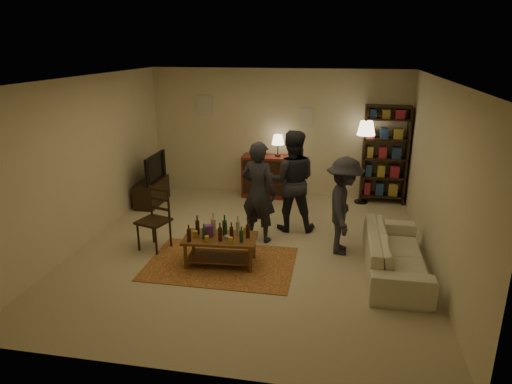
% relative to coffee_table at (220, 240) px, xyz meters
% --- Properties ---
extents(floor, '(6.00, 6.00, 0.00)m').
position_rel_coffee_table_xyz_m(floor, '(0.36, 0.60, -0.39)').
color(floor, '#C6B793').
rests_on(floor, ground).
extents(room_shell, '(6.00, 6.00, 6.00)m').
position_rel_coffee_table_xyz_m(room_shell, '(-0.29, 3.58, 1.42)').
color(room_shell, beige).
rests_on(room_shell, ground).
extents(rug, '(2.20, 1.50, 0.01)m').
position_rel_coffee_table_xyz_m(rug, '(0.01, -0.00, -0.39)').
color(rug, maroon).
rests_on(rug, ground).
extents(coffee_table, '(1.12, 0.66, 0.78)m').
position_rel_coffee_table_xyz_m(coffee_table, '(0.00, 0.00, 0.00)').
color(coffee_table, brown).
rests_on(coffee_table, ground).
extents(dining_chair, '(0.56, 0.56, 1.03)m').
position_rel_coffee_table_xyz_m(dining_chair, '(-1.16, 0.39, 0.15)').
color(dining_chair, black).
rests_on(dining_chair, ground).
extents(tv_stand, '(0.40, 1.00, 1.06)m').
position_rel_coffee_table_xyz_m(tv_stand, '(-2.09, 2.40, -0.01)').
color(tv_stand, black).
rests_on(tv_stand, ground).
extents(dresser, '(1.00, 0.50, 1.36)m').
position_rel_coffee_table_xyz_m(dresser, '(0.16, 3.32, 0.08)').
color(dresser, maroon).
rests_on(dresser, ground).
extents(bookshelf, '(0.90, 0.34, 2.02)m').
position_rel_coffee_table_xyz_m(bookshelf, '(2.60, 3.38, 0.64)').
color(bookshelf, black).
rests_on(bookshelf, ground).
extents(floor_lamp, '(0.36, 0.36, 1.71)m').
position_rel_coffee_table_xyz_m(floor_lamp, '(2.19, 3.25, 1.06)').
color(floor_lamp, black).
rests_on(floor_lamp, ground).
extents(sofa, '(0.81, 2.08, 0.61)m').
position_rel_coffee_table_xyz_m(sofa, '(2.56, 0.20, -0.09)').
color(sofa, beige).
rests_on(sofa, ground).
extents(person_left, '(0.72, 0.59, 1.70)m').
position_rel_coffee_table_xyz_m(person_left, '(0.41, 1.00, 0.46)').
color(person_left, '#222229').
rests_on(person_left, ground).
extents(person_right, '(0.94, 0.77, 1.79)m').
position_rel_coffee_table_xyz_m(person_right, '(0.89, 1.57, 0.50)').
color(person_right, '#24232B').
rests_on(person_right, ground).
extents(person_by_sofa, '(0.60, 1.02, 1.55)m').
position_rel_coffee_table_xyz_m(person_by_sofa, '(1.80, 0.76, 0.38)').
color(person_by_sofa, '#29272F').
rests_on(person_by_sofa, ground).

